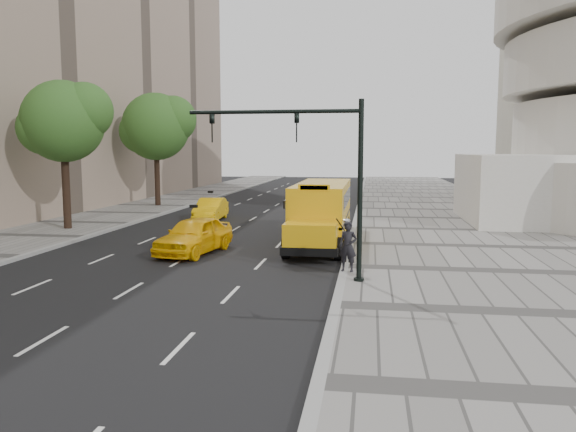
# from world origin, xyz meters

# --- Properties ---
(ground) EXTENTS (140.00, 140.00, 0.00)m
(ground) POSITION_xyz_m (0.00, 0.00, 0.00)
(ground) COLOR black
(ground) RESTS_ON ground
(sidewalk_museum) EXTENTS (12.00, 140.00, 0.15)m
(sidewalk_museum) POSITION_xyz_m (12.00, 0.00, 0.07)
(sidewalk_museum) COLOR gray
(sidewalk_museum) RESTS_ON ground
(sidewalk_far) EXTENTS (6.00, 140.00, 0.15)m
(sidewalk_far) POSITION_xyz_m (-11.00, 0.00, 0.07)
(sidewalk_far) COLOR gray
(sidewalk_far) RESTS_ON ground
(curb_museum) EXTENTS (0.30, 140.00, 0.15)m
(curb_museum) POSITION_xyz_m (6.00, 0.00, 0.07)
(curb_museum) COLOR gray
(curb_museum) RESTS_ON ground
(curb_far) EXTENTS (0.30, 140.00, 0.15)m
(curb_far) POSITION_xyz_m (-8.00, 0.00, 0.07)
(curb_far) COLOR gray
(curb_far) RESTS_ON ground
(tree_b) EXTENTS (5.24, 4.66, 8.64)m
(tree_b) POSITION_xyz_m (-10.41, 2.80, 6.35)
(tree_b) COLOR black
(tree_b) RESTS_ON ground
(tree_c) EXTENTS (6.15, 5.47, 9.32)m
(tree_c) POSITION_xyz_m (-10.40, 16.84, 6.63)
(tree_c) COLOR black
(tree_c) RESTS_ON ground
(school_bus) EXTENTS (2.96, 11.56, 3.19)m
(school_bus) POSITION_xyz_m (4.50, 1.15, 1.76)
(school_bus) COLOR #DEA00D
(school_bus) RESTS_ON ground
(taxi_near) EXTENTS (2.83, 5.19, 1.67)m
(taxi_near) POSITION_xyz_m (-0.94, -3.10, 0.84)
(taxi_near) COLOR #FABA07
(taxi_near) RESTS_ON ground
(taxi_far) EXTENTS (1.83, 4.56, 1.47)m
(taxi_far) POSITION_xyz_m (-3.63, 8.79, 0.74)
(taxi_far) COLOR #FABA07
(taxi_far) RESTS_ON ground
(pedestrian) EXTENTS (0.78, 0.60, 1.89)m
(pedestrian) POSITION_xyz_m (6.15, -6.58, 1.10)
(pedestrian) COLOR black
(pedestrian) RESTS_ON sidewalk_museum
(traffic_signal) EXTENTS (6.18, 0.36, 6.40)m
(traffic_signal) POSITION_xyz_m (5.19, -8.04, 4.09)
(traffic_signal) COLOR black
(traffic_signal) RESTS_ON ground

